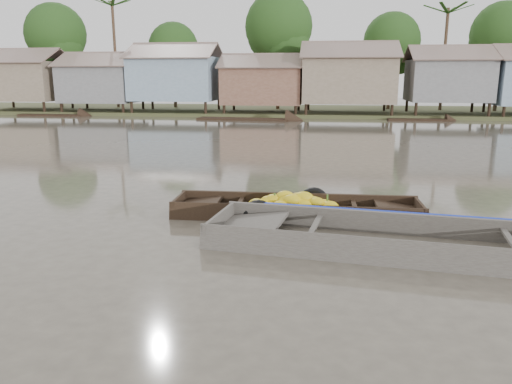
# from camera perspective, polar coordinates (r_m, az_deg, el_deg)

# --- Properties ---
(ground) EXTENTS (120.00, 120.00, 0.00)m
(ground) POSITION_cam_1_polar(r_m,az_deg,el_deg) (9.07, 1.72, -6.36)
(ground) COLOR #4C453A
(ground) RESTS_ON ground
(riverbank) EXTENTS (120.00, 12.47, 10.22)m
(riverbank) POSITION_cam_1_polar(r_m,az_deg,el_deg) (40.41, 11.15, 13.12)
(riverbank) COLOR #384723
(riverbank) RESTS_ON ground
(banana_boat) EXTENTS (5.47, 1.54, 0.76)m
(banana_boat) POSITION_cam_1_polar(r_m,az_deg,el_deg) (11.06, 4.12, -1.95)
(banana_boat) COLOR black
(banana_boat) RESTS_ON ground
(viewer_boat) EXTENTS (7.38, 2.78, 0.58)m
(viewer_boat) POSITION_cam_1_polar(r_m,az_deg,el_deg) (9.34, 17.03, -6.03)
(viewer_boat) COLOR #3F3935
(viewer_boat) RESTS_ON ground
(distant_boats) EXTENTS (48.36, 15.76, 0.35)m
(distant_boats) POSITION_cam_1_polar(r_m,az_deg,el_deg) (32.77, 20.91, 7.03)
(distant_boats) COLOR black
(distant_boats) RESTS_ON ground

